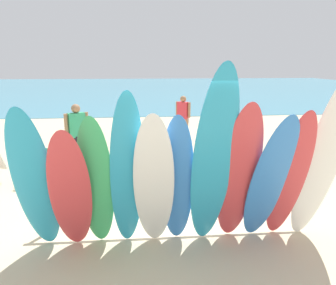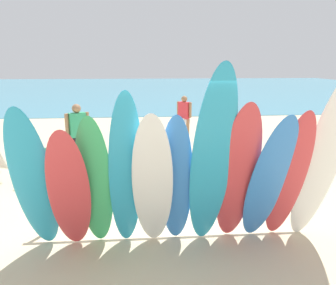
# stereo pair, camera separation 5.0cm
# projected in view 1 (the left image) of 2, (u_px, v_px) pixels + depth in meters

# --- Properties ---
(ground) EXTENTS (60.00, 60.00, 0.00)m
(ground) POSITION_uv_depth(u_px,v_px,m) (149.00, 110.00, 19.01)
(ground) COLOR beige
(ocean_water) EXTENTS (60.00, 40.00, 0.02)m
(ocean_water) POSITION_uv_depth(u_px,v_px,m) (144.00, 88.00, 35.98)
(ocean_water) COLOR teal
(ocean_water) RESTS_ON ground
(surfboard_rack) EXTENTS (4.39, 0.07, 0.61)m
(surfboard_rack) POSITION_uv_depth(u_px,v_px,m) (176.00, 201.00, 5.34)
(surfboard_rack) COLOR brown
(surfboard_rack) RESTS_ON ground
(surfboard_teal_0) EXTENTS (0.60, 1.11, 2.26)m
(surfboard_teal_0) POSITION_uv_depth(u_px,v_px,m) (35.00, 186.00, 4.32)
(surfboard_teal_0) COLOR #289EC6
(surfboard_teal_0) RESTS_ON ground
(surfboard_red_1) EXTENTS (0.65, 1.00, 1.97)m
(surfboard_red_1) POSITION_uv_depth(u_px,v_px,m) (71.00, 194.00, 4.40)
(surfboard_red_1) COLOR #D13D42
(surfboard_red_1) RESTS_ON ground
(surfboard_green_2) EXTENTS (0.51, 0.84, 2.10)m
(surfboard_green_2) POSITION_uv_depth(u_px,v_px,m) (96.00, 186.00, 4.53)
(surfboard_green_2) COLOR #38B266
(surfboard_green_2) RESTS_ON ground
(surfboard_teal_3) EXTENTS (0.55, 0.93, 2.40)m
(surfboard_teal_3) POSITION_uv_depth(u_px,v_px,m) (127.00, 176.00, 4.48)
(surfboard_teal_3) COLOR #289EC6
(surfboard_teal_3) RESTS_ON ground
(surfboard_white_4) EXTENTS (0.61, 0.95, 2.14)m
(surfboard_white_4) POSITION_uv_depth(u_px,v_px,m) (154.00, 185.00, 4.50)
(surfboard_white_4) COLOR white
(surfboard_white_4) RESTS_ON ground
(surfboard_blue_5) EXTENTS (0.55, 0.84, 2.09)m
(surfboard_blue_5) POSITION_uv_depth(u_px,v_px,m) (177.00, 183.00, 4.64)
(surfboard_blue_5) COLOR #337AD1
(surfboard_blue_5) RESTS_ON ground
(surfboard_teal_6) EXTENTS (0.61, 1.07, 2.74)m
(surfboard_teal_6) POSITION_uv_depth(u_px,v_px,m) (213.00, 164.00, 4.42)
(surfboard_teal_6) COLOR #289EC6
(surfboard_teal_6) RESTS_ON ground
(surfboard_red_7) EXTENTS (0.60, 1.00, 2.26)m
(surfboard_red_7) POSITION_uv_depth(u_px,v_px,m) (238.00, 177.00, 4.62)
(surfboard_red_7) COLOR #D13D42
(surfboard_red_7) RESTS_ON ground
(surfboard_blue_8) EXTENTS (0.64, 1.05, 2.11)m
(surfboard_blue_8) POSITION_uv_depth(u_px,v_px,m) (269.00, 182.00, 4.63)
(surfboard_blue_8) COLOR #337AD1
(surfboard_blue_8) RESTS_ON ground
(surfboard_red_9) EXTENTS (0.56, 1.06, 2.16)m
(surfboard_red_9) POSITION_uv_depth(u_px,v_px,m) (289.00, 180.00, 4.67)
(surfboard_red_9) COLOR #D13D42
(surfboard_red_9) RESTS_ON ground
(surfboard_white_10) EXTENTS (0.62, 1.01, 2.69)m
(surfboard_white_10) POSITION_uv_depth(u_px,v_px,m) (323.00, 162.00, 4.61)
(surfboard_white_10) COLOR white
(surfboard_white_10) RESTS_ON ground
(beachgoer_strolling) EXTENTS (0.57, 0.38, 1.67)m
(beachgoer_strolling) POSITION_uv_depth(u_px,v_px,m) (77.00, 131.00, 8.54)
(beachgoer_strolling) COLOR #9E704C
(beachgoer_strolling) RESTS_ON ground
(beachgoer_by_water) EXTENTS (0.48, 0.41, 1.57)m
(beachgoer_by_water) POSITION_uv_depth(u_px,v_px,m) (183.00, 115.00, 11.62)
(beachgoer_by_water) COLOR #9E704C
(beachgoer_by_water) RESTS_ON ground
(beach_chair_striped) EXTENTS (0.66, 0.76, 0.83)m
(beach_chair_striped) POSITION_uv_depth(u_px,v_px,m) (37.00, 165.00, 7.44)
(beach_chair_striped) COLOR #B7B7BC
(beach_chair_striped) RESTS_ON ground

